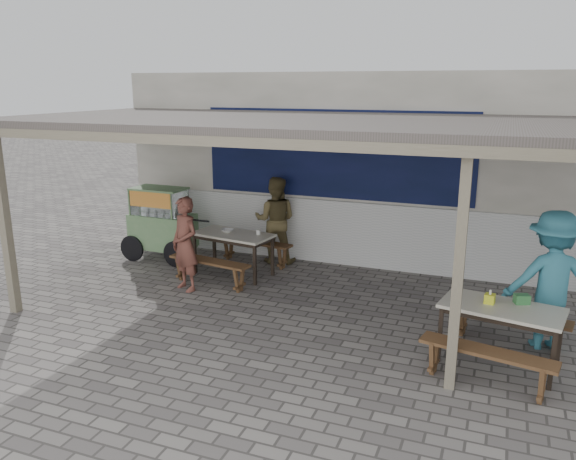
% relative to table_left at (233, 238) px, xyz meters
% --- Properties ---
extents(ground, '(60.00, 60.00, 0.00)m').
position_rel_table_left_xyz_m(ground, '(1.63, -1.70, -0.67)').
color(ground, slate).
rests_on(ground, ground).
extents(back_wall, '(9.00, 1.28, 3.50)m').
position_rel_table_left_xyz_m(back_wall, '(1.63, 1.88, 1.05)').
color(back_wall, silver).
rests_on(back_wall, ground).
extents(warung_roof, '(9.00, 4.21, 2.81)m').
position_rel_table_left_xyz_m(warung_roof, '(1.65, -0.80, 2.04)').
color(warung_roof, '#504844').
rests_on(warung_roof, ground).
extents(table_left, '(1.49, 0.89, 0.75)m').
position_rel_table_left_xyz_m(table_left, '(0.00, 0.00, 0.00)').
color(table_left, beige).
rests_on(table_left, ground).
extents(bench_left_street, '(1.52, 0.51, 0.45)m').
position_rel_table_left_xyz_m(bench_left_street, '(-0.11, -0.68, -0.33)').
color(bench_left_street, brown).
rests_on(bench_left_street, ground).
extents(bench_left_wall, '(1.52, 0.51, 0.45)m').
position_rel_table_left_xyz_m(bench_left_wall, '(0.11, 0.68, -0.33)').
color(bench_left_wall, brown).
rests_on(bench_left_wall, ground).
extents(table_right, '(1.48, 0.95, 0.75)m').
position_rel_table_left_xyz_m(table_right, '(4.46, -1.85, 0.00)').
color(table_right, beige).
rests_on(table_right, ground).
extents(bench_right_street, '(1.49, 0.55, 0.45)m').
position_rel_table_left_xyz_m(bench_right_street, '(4.34, -2.45, -0.33)').
color(bench_right_street, brown).
rests_on(bench_right_street, ground).
extents(bench_right_wall, '(1.49, 0.55, 0.45)m').
position_rel_table_left_xyz_m(bench_right_wall, '(4.58, -1.24, -0.33)').
color(bench_right_wall, brown).
rests_on(bench_right_wall, ground).
extents(vendor_cart, '(1.77, 0.71, 1.40)m').
position_rel_table_left_xyz_m(vendor_cart, '(-1.66, 0.29, 0.09)').
color(vendor_cart, '#709362').
rests_on(vendor_cart, ground).
extents(patron_street_side, '(0.67, 0.57, 1.55)m').
position_rel_table_left_xyz_m(patron_street_side, '(-0.38, -0.97, 0.10)').
color(patron_street_side, brown).
rests_on(patron_street_side, ground).
extents(patron_wall_side, '(0.91, 0.77, 1.63)m').
position_rel_table_left_xyz_m(patron_wall_side, '(0.42, 0.94, 0.15)').
color(patron_wall_side, brown).
rests_on(patron_wall_side, ground).
extents(patron_right_table, '(1.29, 0.94, 1.79)m').
position_rel_table_left_xyz_m(patron_right_table, '(5.01, -1.10, 0.22)').
color(patron_right_table, teal).
rests_on(patron_right_table, ground).
extents(tissue_box, '(0.13, 0.13, 0.11)m').
position_rel_table_left_xyz_m(tissue_box, '(4.32, -1.79, 0.14)').
color(tissue_box, yellow).
rests_on(tissue_box, table_right).
extents(donation_box, '(0.20, 0.17, 0.11)m').
position_rel_table_left_xyz_m(donation_box, '(4.67, -1.67, 0.14)').
color(donation_box, '#377C40').
rests_on(donation_box, table_right).
extents(condiment_jar, '(0.07, 0.07, 0.08)m').
position_rel_table_left_xyz_m(condiment_jar, '(0.44, 0.10, 0.12)').
color(condiment_jar, silver).
rests_on(condiment_jar, table_left).
extents(condiment_bowl, '(0.23, 0.23, 0.05)m').
position_rel_table_left_xyz_m(condiment_bowl, '(-0.14, 0.06, 0.10)').
color(condiment_bowl, white).
rests_on(condiment_bowl, table_left).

